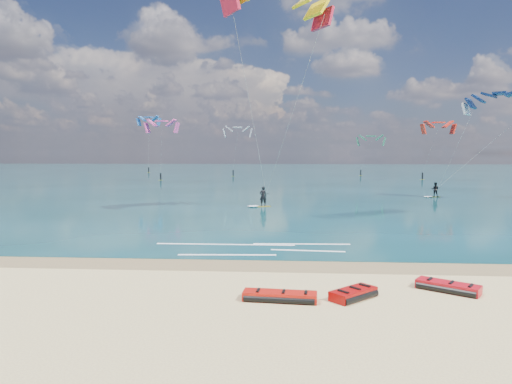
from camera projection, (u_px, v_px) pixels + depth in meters
The scene contains 10 objects.
ground at pixel (274, 195), 58.40m from camera, with size 320.00×320.00×0.00m, color tan.
wet_sand_strip at pixel (254, 265), 21.62m from camera, with size 320.00×2.40×0.01m, color brown.
sea at pixel (281, 173), 122.03m from camera, with size 320.00×200.00×0.04m, color #093234.
packed_kite_left at pixel (280, 301), 16.47m from camera, with size 2.86×1.05×0.38m, color red, non-canonical shape.
packed_kite_mid at pixel (448, 291), 17.61m from camera, with size 2.51×1.12×0.41m, color red, non-canonical shape.
packed_kite_right at pixel (353, 298), 16.71m from camera, with size 2.09×1.14×0.41m, color #990706, non-canonical shape.
kitesurfer_main at pixel (271, 95), 40.12m from camera, with size 9.60×11.73×20.26m.
kitesurfer_far at pixel (470, 138), 52.32m from camera, with size 12.16×6.87×13.47m.
shoreline_foam at pixel (259, 247), 25.54m from camera, with size 11.26×3.58×0.01m.
distant_kites at pixel (253, 151), 100.17m from camera, with size 71.03×37.02×14.73m.
Camera 1 is at (1.50, -18.19, 5.32)m, focal length 32.00 mm.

